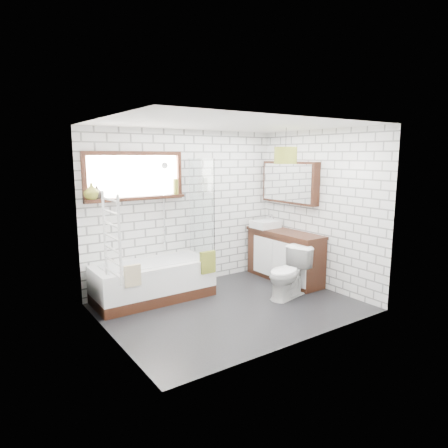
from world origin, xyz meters
TOP-DOWN VIEW (x-y plane):
  - floor at (0.00, 0.00)m, footprint 3.40×2.60m
  - ceiling at (0.00, 0.00)m, footprint 3.40×2.60m
  - wall_back at (0.00, 1.30)m, footprint 3.40×0.01m
  - wall_front at (0.00, -1.30)m, footprint 3.40×0.01m
  - wall_left at (-1.70, 0.00)m, footprint 0.01×2.60m
  - wall_right at (1.70, 0.00)m, footprint 0.01×2.60m
  - window at (-0.85, 1.26)m, footprint 1.52×0.16m
  - towel_radiator at (-1.66, 0.00)m, footprint 0.06×0.52m
  - mirror_cabinet at (1.62, 0.60)m, footprint 0.16×1.20m
  - shower_riser at (-0.40, 1.26)m, footprint 0.02×0.02m
  - bathtub at (-0.76, 0.92)m, footprint 1.72×0.76m
  - shower_screen at (0.08, 0.92)m, footprint 0.02×0.72m
  - towel_green at (-0.05, 0.54)m, footprint 0.24×0.07m
  - towel_beige at (-1.23, 0.54)m, footprint 0.22×0.06m
  - vanity at (1.46, 0.51)m, footprint 0.48×1.48m
  - basin at (1.40, 0.95)m, footprint 0.43×0.38m
  - tap at (1.56, 0.95)m, footprint 0.04×0.04m
  - toilet at (0.92, -0.15)m, footprint 0.57×0.81m
  - vase_olive at (-1.50, 1.23)m, footprint 0.25×0.25m
  - vase_dark at (-1.43, 1.23)m, footprint 0.23×0.23m
  - bottle at (-0.20, 1.23)m, footprint 0.09×0.09m
  - pendant at (1.02, 0.08)m, footprint 0.34×0.34m

SIDE VIEW (x-z plane):
  - floor at x=0.00m, z-range -0.01..0.00m
  - bathtub at x=-0.76m, z-range 0.00..0.56m
  - toilet at x=0.92m, z-range 0.00..0.75m
  - vanity at x=1.46m, z-range 0.00..0.85m
  - towel_green at x=-0.05m, z-range 0.37..0.70m
  - towel_beige at x=-1.23m, z-range 0.39..0.68m
  - basin at x=1.40m, z-range 0.85..0.97m
  - tap at x=1.56m, z-range 0.90..1.07m
  - towel_radiator at x=-1.66m, z-range 0.70..1.70m
  - wall_back at x=0.00m, z-range 0.00..2.50m
  - wall_front at x=0.00m, z-range 0.00..2.50m
  - wall_left at x=-1.70m, z-range 0.00..2.50m
  - wall_right at x=1.70m, z-range 0.00..2.50m
  - shower_screen at x=0.08m, z-range 0.56..2.06m
  - shower_riser at x=-0.40m, z-range 0.70..2.00m
  - vase_dark at x=-1.43m, z-range 1.48..1.66m
  - vase_olive at x=-1.50m, z-range 1.48..1.71m
  - bottle at x=-0.20m, z-range 1.48..1.72m
  - mirror_cabinet at x=1.62m, z-range 1.30..2.00m
  - window at x=-0.85m, z-range 1.46..2.14m
  - pendant at x=1.02m, z-range 1.98..2.22m
  - ceiling at x=0.00m, z-range 2.50..2.51m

